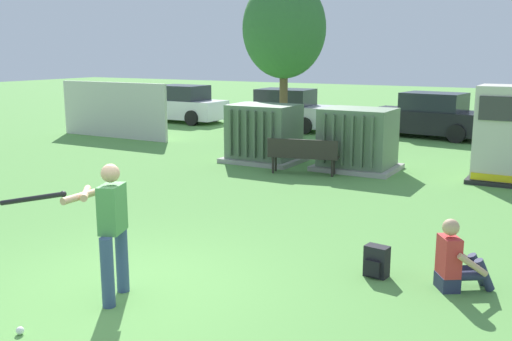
% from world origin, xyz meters
% --- Properties ---
extents(ground_plane, '(96.00, 96.00, 0.00)m').
position_xyz_m(ground_plane, '(0.00, 0.00, 0.00)').
color(ground_plane, '#5B9947').
extents(fence_panel, '(4.80, 0.12, 2.00)m').
position_xyz_m(fence_panel, '(-9.86, 10.50, 1.00)').
color(fence_panel, beige).
rests_on(fence_panel, ground).
extents(transformer_west, '(2.10, 1.70, 1.62)m').
position_xyz_m(transformer_west, '(-2.82, 9.01, 0.79)').
color(transformer_west, '#9E9B93').
rests_on(transformer_west, ground).
extents(transformer_mid_west, '(2.10, 1.70, 1.62)m').
position_xyz_m(transformer_mid_west, '(-0.12, 9.20, 0.79)').
color(transformer_mid_west, '#9E9B93').
rests_on(transformer_mid_west, ground).
extents(generator_enclosure, '(1.60, 1.40, 2.30)m').
position_xyz_m(generator_enclosure, '(3.48, 9.49, 1.14)').
color(generator_enclosure, '#262626').
rests_on(generator_enclosure, ground).
extents(park_bench, '(1.84, 0.80, 0.92)m').
position_xyz_m(park_bench, '(-1.10, 7.92, 0.54)').
color(park_bench, '#2D2823').
rests_on(park_bench, ground).
extents(batter, '(1.58, 0.86, 1.74)m').
position_xyz_m(batter, '(0.03, -0.21, 0.98)').
color(batter, '#384C75').
rests_on(batter, ground).
extents(sports_ball, '(0.09, 0.09, 0.09)m').
position_xyz_m(sports_ball, '(-0.17, -1.44, 0.04)').
color(sports_ball, white).
rests_on(sports_ball, ground).
extents(seated_spectator, '(0.78, 0.68, 0.96)m').
position_xyz_m(seated_spectator, '(3.75, 2.24, 0.38)').
color(seated_spectator, '#282D4C').
rests_on(seated_spectator, ground).
extents(backpack, '(0.34, 0.29, 0.44)m').
position_xyz_m(backpack, '(2.71, 2.16, 0.21)').
color(backpack, black).
rests_on(backpack, ground).
extents(tree_left, '(2.94, 2.94, 5.62)m').
position_xyz_m(tree_left, '(-4.48, 13.50, 3.86)').
color(tree_left, brown).
rests_on(tree_left, ground).
extents(parked_car_leftmost, '(4.22, 1.95, 1.62)m').
position_xyz_m(parked_car_leftmost, '(-10.70, 15.63, 0.75)').
color(parked_car_leftmost, silver).
rests_on(parked_car_leftmost, ground).
extents(parked_car_left_of_center, '(4.29, 2.10, 1.62)m').
position_xyz_m(parked_car_left_of_center, '(-5.53, 15.53, 0.75)').
color(parked_car_left_of_center, silver).
rests_on(parked_car_left_of_center, ground).
extents(parked_car_right_of_center, '(4.37, 2.30, 1.62)m').
position_xyz_m(parked_car_right_of_center, '(0.10, 16.28, 0.75)').
color(parked_car_right_of_center, black).
rests_on(parked_car_right_of_center, ground).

